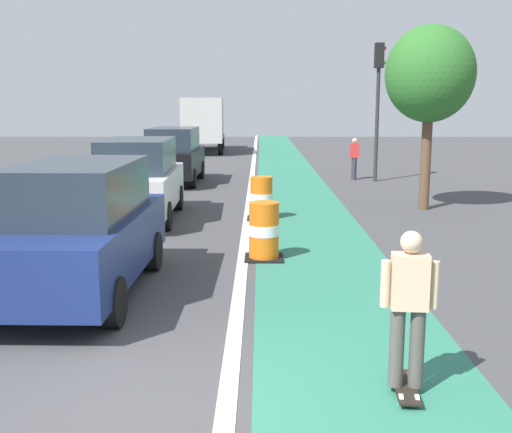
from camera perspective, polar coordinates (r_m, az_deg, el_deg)
The scene contains 13 objects.
ground_plane at distance 6.43m, azimuth -11.12°, elevation -16.74°, with size 100.00×100.00×0.00m, color #424244.
bike_lane_strip at distance 17.88m, azimuth 4.14°, elevation 0.97°, with size 2.50×80.00×0.01m, color #2D755B.
lane_divider_stripe at distance 17.85m, azimuth -0.67°, elevation 0.98°, with size 0.20×80.00×0.01m, color silver.
skateboarder_on_lane at distance 6.41m, azimuth 13.86°, elevation -8.12°, with size 0.57×0.82×1.69m.
parked_suv_nearest at distance 9.81m, azimuth -15.94°, elevation -1.07°, with size 1.97×4.62×2.04m.
parked_suv_second at distance 15.93m, azimuth -10.77°, elevation 3.41°, with size 2.02×4.65×2.04m.
parked_suv_third at distance 23.19m, azimuth -7.57°, elevation 5.62°, with size 1.95×4.61×2.04m.
traffic_barrel_front at distance 11.68m, azimuth 0.74°, elevation -1.39°, with size 0.73×0.73×1.09m.
traffic_barrel_mid at distance 15.74m, azimuth 0.50°, elevation 1.66°, with size 0.73×0.73×1.09m.
delivery_truck_down_block at distance 38.13m, azimuth -4.81°, elevation 8.71°, with size 2.63×7.69×3.23m.
traffic_light_corner at distance 23.87m, azimuth 11.19°, elevation 11.57°, with size 0.41×0.32×5.10m.
pedestrian_crossing at distance 24.31m, azimuth 9.03°, elevation 5.39°, with size 0.34×0.20×1.61m.
street_tree_sidewalk at distance 17.72m, azimuth 15.70°, elevation 12.42°, with size 2.40×2.40×5.00m.
Camera 1 is at (1.22, -5.61, 2.91)m, focal length 43.50 mm.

